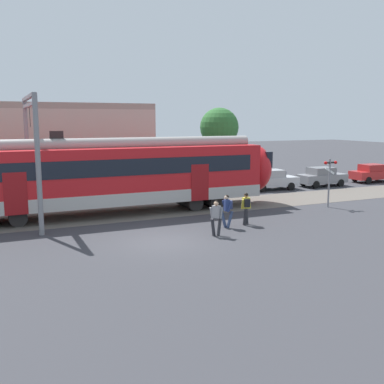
% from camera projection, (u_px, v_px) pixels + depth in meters
% --- Properties ---
extents(ground_plane, '(160.00, 160.00, 0.00)m').
position_uv_depth(ground_plane, '(162.00, 242.00, 19.77)').
color(ground_plane, '#38383D').
extents(pedestrian_grey, '(0.70, 0.47, 1.67)m').
position_uv_depth(pedestrian_grey, '(216.00, 216.00, 20.59)').
color(pedestrian_grey, '#28282D').
rests_on(pedestrian_grey, ground).
extents(pedestrian_navy, '(0.61, 0.61, 1.67)m').
position_uv_depth(pedestrian_navy, '(227.00, 208.00, 22.16)').
color(pedestrian_navy, navy).
rests_on(pedestrian_navy, ground).
extents(pedestrian_yellow, '(0.61, 0.61, 1.67)m').
position_uv_depth(pedestrian_yellow, '(246.00, 206.00, 22.77)').
color(pedestrian_yellow, '#28282D').
rests_on(pedestrian_yellow, ground).
extents(parked_car_silver, '(4.08, 1.92, 1.54)m').
position_uv_depth(parked_car_silver, '(271.00, 180.00, 34.40)').
color(parked_car_silver, '#B7BABF').
rests_on(parked_car_silver, ground).
extents(parked_car_grey, '(4.00, 1.76, 1.54)m').
position_uv_depth(parked_car_grey, '(322.00, 177.00, 36.23)').
color(parked_car_grey, gray).
rests_on(parked_car_grey, ground).
extents(parked_car_red, '(4.04, 1.84, 1.54)m').
position_uv_depth(parked_car_red, '(373.00, 173.00, 38.73)').
color(parked_car_red, '#B22323').
rests_on(parked_car_red, ground).
extents(catenary_gantry, '(0.24, 6.64, 6.53)m').
position_uv_depth(catenary_gantry, '(31.00, 139.00, 23.15)').
color(catenary_gantry, gray).
rests_on(catenary_gantry, ground).
extents(crossing_signal, '(0.96, 0.22, 3.00)m').
position_uv_depth(crossing_signal, '(330.00, 175.00, 27.27)').
color(crossing_signal, gray).
rests_on(crossing_signal, ground).
extents(background_building, '(14.08, 5.00, 9.20)m').
position_uv_depth(background_building, '(45.00, 151.00, 30.34)').
color(background_building, '#B2A899').
rests_on(background_building, ground).
extents(street_tree_right, '(3.22, 3.22, 6.33)m').
position_uv_depth(street_tree_right, '(219.00, 128.00, 37.36)').
color(street_tree_right, brown).
rests_on(street_tree_right, ground).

